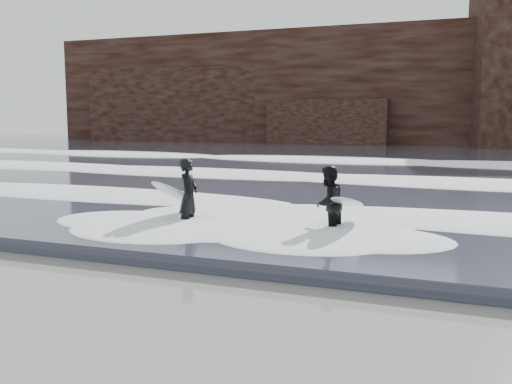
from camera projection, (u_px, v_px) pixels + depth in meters
ground at (120, 344)px, 6.70m from camera, size 120.00×120.00×0.00m
sea at (409, 159)px, 33.45m from camera, size 90.00×52.00×0.30m
headland at (434, 88)px, 48.49m from camera, size 70.00×9.00×10.00m
foam_near at (320, 203)px, 14.96m from camera, size 60.00×3.20×0.20m
foam_mid at (368, 176)px, 21.41m from camera, size 60.00×4.00×0.24m
foam_far at (400, 159)px, 29.71m from camera, size 60.00×4.80×0.30m
surfer_left at (186, 195)px, 13.06m from camera, size 0.93×1.92×1.71m
surfer_right at (331, 203)px, 12.12m from camera, size 1.05×2.04×1.62m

